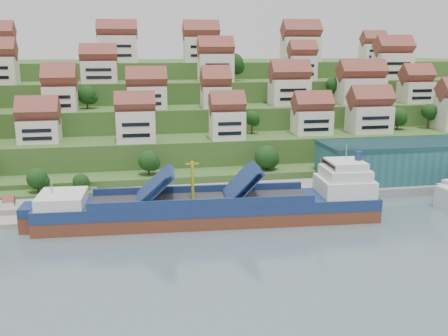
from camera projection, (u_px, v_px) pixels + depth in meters
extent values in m
plane|color=slate|center=(258.00, 217.00, 109.72)|extent=(300.00, 300.00, 0.00)
cube|color=gray|center=(319.00, 189.00, 127.35)|extent=(180.00, 14.00, 2.20)
cube|color=#2D4C1E|center=(203.00, 140.00, 191.47)|extent=(260.00, 128.00, 4.00)
cube|color=#2D4C1E|center=(201.00, 128.00, 195.43)|extent=(260.00, 118.00, 11.00)
cube|color=#2D4C1E|center=(198.00, 117.00, 202.26)|extent=(260.00, 102.00, 18.00)
cube|color=#2D4C1E|center=(195.00, 106.00, 209.09)|extent=(260.00, 86.00, 25.00)
cube|color=#2D4C1E|center=(193.00, 97.00, 216.99)|extent=(260.00, 68.00, 31.00)
cube|color=silver|center=(40.00, 131.00, 136.64)|extent=(10.70, 8.57, 6.16)
cube|color=silver|center=(136.00, 126.00, 136.51)|extent=(10.43, 7.03, 8.60)
cube|color=silver|center=(227.00, 125.00, 141.14)|extent=(9.33, 7.62, 7.91)
cube|color=silver|center=(312.00, 122.00, 149.37)|extent=(10.94, 7.73, 7.06)
cube|color=silver|center=(369.00, 119.00, 151.79)|extent=(12.24, 8.26, 8.14)
cube|color=silver|center=(61.00, 99.00, 147.50)|extent=(9.36, 8.98, 7.27)
cube|color=silver|center=(147.00, 97.00, 153.03)|extent=(11.82, 7.90, 6.85)
cube|color=silver|center=(216.00, 97.00, 155.63)|extent=(8.60, 8.56, 6.55)
cube|color=silver|center=(289.00, 92.00, 163.24)|extent=(12.35, 8.36, 8.30)
cube|color=silver|center=(361.00, 91.00, 165.87)|extent=(14.90, 8.18, 8.50)
cube|color=silver|center=(415.00, 92.00, 170.08)|extent=(9.98, 8.04, 7.06)
cube|color=silver|center=(99.00, 72.00, 163.76)|extent=(11.44, 7.30, 7.12)
cube|color=silver|center=(216.00, 68.00, 170.31)|extent=(11.60, 7.79, 9.27)
cube|color=silver|center=(302.00, 68.00, 175.11)|extent=(9.20, 7.14, 8.56)
cube|color=silver|center=(392.00, 66.00, 183.17)|extent=(12.92, 8.47, 9.38)
cube|color=silver|center=(118.00, 49.00, 180.43)|extent=(13.79, 7.51, 9.54)
cube|color=silver|center=(201.00, 50.00, 186.28)|extent=(12.74, 8.15, 9.15)
cube|color=silver|center=(301.00, 50.00, 193.47)|extent=(14.11, 8.73, 9.31)
cube|color=silver|center=(373.00, 53.00, 202.89)|extent=(9.56, 7.05, 6.79)
ellipsoid|color=#194015|center=(266.00, 157.00, 134.49)|extent=(6.36, 6.36, 6.36)
ellipsoid|color=#194015|center=(149.00, 161.00, 129.02)|extent=(5.41, 5.41, 5.41)
ellipsoid|color=#194015|center=(398.00, 117.00, 157.36)|extent=(5.69, 5.69, 5.69)
ellipsoid|color=#194015|center=(429.00, 111.00, 158.90)|extent=(4.92, 4.92, 4.92)
ellipsoid|color=#194015|center=(252.00, 118.00, 149.34)|extent=(4.40, 4.40, 4.40)
ellipsoid|color=#194015|center=(333.00, 85.00, 168.53)|extent=(5.08, 5.08, 5.08)
ellipsoid|color=#194015|center=(56.00, 98.00, 152.79)|extent=(5.52, 5.52, 5.52)
ellipsoid|color=#194015|center=(87.00, 95.00, 152.91)|extent=(5.76, 5.76, 5.76)
ellipsoid|color=#194015|center=(233.00, 63.00, 174.10)|extent=(7.19, 7.19, 7.19)
ellipsoid|color=#194015|center=(301.00, 65.00, 181.44)|extent=(5.22, 5.22, 5.22)
ellipsoid|color=#194015|center=(307.00, 69.00, 180.10)|extent=(4.60, 4.60, 4.60)
ellipsoid|color=#194015|center=(37.00, 178.00, 117.76)|extent=(4.90, 4.90, 4.90)
ellipsoid|color=#194015|center=(81.00, 181.00, 119.79)|extent=(3.83, 3.83, 3.83)
cube|color=#235D5F|center=(431.00, 159.00, 133.49)|extent=(60.00, 15.00, 10.00)
cylinder|color=gray|center=(320.00, 175.00, 121.02)|extent=(0.16, 0.16, 8.00)
cube|color=maroon|center=(323.00, 160.00, 120.28)|extent=(1.20, 0.05, 0.80)
cube|color=white|center=(9.00, 206.00, 110.67)|extent=(2.40, 2.20, 2.20)
cube|color=brown|center=(210.00, 217.00, 106.48)|extent=(72.25, 15.12, 4.60)
cube|color=navy|center=(210.00, 204.00, 105.79)|extent=(72.26, 15.23, 2.39)
cube|color=silver|center=(62.00, 199.00, 101.55)|extent=(9.78, 10.99, 2.39)
cube|color=#262628|center=(202.00, 199.00, 105.29)|extent=(46.45, 11.99, 0.28)
cube|color=navy|center=(153.00, 186.00, 103.32)|extent=(7.46, 10.53, 6.36)
cube|color=navy|center=(240.00, 183.00, 105.57)|extent=(7.11, 10.51, 6.72)
cylinder|color=gold|center=(193.00, 181.00, 104.12)|extent=(0.68, 0.68, 8.28)
cube|color=silver|center=(344.00, 186.00, 108.69)|extent=(11.62, 11.10, 3.68)
cube|color=silver|center=(345.00, 173.00, 108.01)|extent=(9.72, 9.89, 2.30)
cube|color=silver|center=(346.00, 164.00, 107.55)|extent=(7.82, 8.68, 1.66)
cylinder|color=navy|center=(358.00, 156.00, 107.48)|extent=(1.55, 1.55, 2.02)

